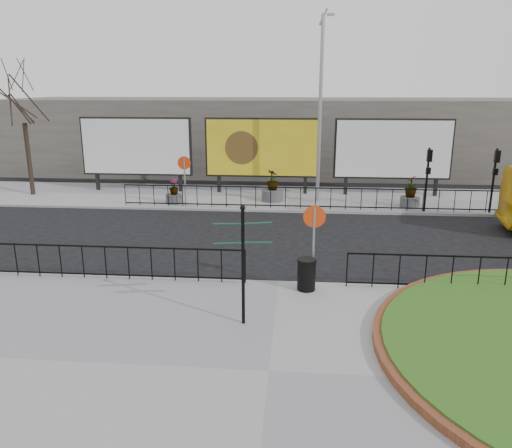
# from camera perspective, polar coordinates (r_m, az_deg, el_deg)

# --- Properties ---
(ground) EXTENTS (90.00, 90.00, 0.00)m
(ground) POSITION_cam_1_polar(r_m,az_deg,el_deg) (15.35, 2.63, -6.92)
(ground) COLOR black
(ground) RESTS_ON ground
(pavement_near) EXTENTS (30.00, 10.00, 0.12)m
(pavement_near) POSITION_cam_1_polar(r_m,az_deg,el_deg) (10.87, 1.49, -16.69)
(pavement_near) COLOR gray
(pavement_near) RESTS_ON ground
(pavement_far) EXTENTS (44.00, 6.00, 0.12)m
(pavement_far) POSITION_cam_1_polar(r_m,az_deg,el_deg) (26.82, 3.71, 2.99)
(pavement_far) COLOR gray
(pavement_far) RESTS_ON ground
(railing_near_left) EXTENTS (10.00, 0.10, 1.10)m
(railing_near_left) POSITION_cam_1_polar(r_m,az_deg,el_deg) (16.19, -19.17, -4.06)
(railing_near_left) COLOR black
(railing_near_left) RESTS_ON pavement_near
(railing_near_right) EXTENTS (9.00, 0.10, 1.10)m
(railing_near_right) POSITION_cam_1_polar(r_m,az_deg,el_deg) (15.98, 26.70, -5.15)
(railing_near_right) COLOR black
(railing_near_right) RESTS_ON pavement_near
(railing_far) EXTENTS (18.00, 0.10, 1.10)m
(railing_far) POSITION_cam_1_polar(r_m,az_deg,el_deg) (24.05, 5.96, 2.97)
(railing_far) COLOR black
(railing_far) RESTS_ON pavement_far
(speed_sign_far) EXTENTS (0.64, 0.07, 2.47)m
(speed_sign_far) POSITION_cam_1_polar(r_m,az_deg,el_deg) (24.54, -8.18, 6.11)
(speed_sign_far) COLOR gray
(speed_sign_far) RESTS_ON pavement_far
(speed_sign_near) EXTENTS (0.64, 0.07, 2.47)m
(speed_sign_near) POSITION_cam_1_polar(r_m,az_deg,el_deg) (14.35, 6.65, -0.53)
(speed_sign_near) COLOR gray
(speed_sign_near) RESTS_ON pavement_near
(billboard_left) EXTENTS (6.20, 0.31, 4.10)m
(billboard_left) POSITION_cam_1_polar(r_m,az_deg,el_deg) (28.80, -13.51, 8.58)
(billboard_left) COLOR black
(billboard_left) RESTS_ON pavement_far
(billboard_mid) EXTENTS (6.20, 0.31, 4.10)m
(billboard_mid) POSITION_cam_1_polar(r_m,az_deg,el_deg) (27.43, 0.68, 8.67)
(billboard_mid) COLOR black
(billboard_mid) RESTS_ON pavement_far
(billboard_right) EXTENTS (6.20, 0.31, 4.10)m
(billboard_right) POSITION_cam_1_polar(r_m,az_deg,el_deg) (27.80, 15.37, 8.22)
(billboard_right) COLOR black
(billboard_right) RESTS_ON pavement_far
(lamp_post) EXTENTS (0.74, 0.18, 9.23)m
(lamp_post) POSITION_cam_1_polar(r_m,az_deg,el_deg) (25.23, 7.36, 13.03)
(lamp_post) COLOR gray
(lamp_post) RESTS_ON pavement_far
(signal_pole_a) EXTENTS (0.22, 0.26, 3.00)m
(signal_pole_a) POSITION_cam_1_polar(r_m,az_deg,el_deg) (24.56, 19.06, 5.85)
(signal_pole_a) COLOR black
(signal_pole_a) RESTS_ON pavement_far
(signal_pole_b) EXTENTS (0.22, 0.26, 3.00)m
(signal_pole_b) POSITION_cam_1_polar(r_m,az_deg,el_deg) (25.46, 25.65, 5.49)
(signal_pole_b) COLOR black
(signal_pole_b) RESTS_ON pavement_far
(tree_left) EXTENTS (2.00, 2.00, 7.00)m
(tree_left) POSITION_cam_1_polar(r_m,az_deg,el_deg) (29.59, -24.86, 9.76)
(tree_left) COLOR #2D2119
(tree_left) RESTS_ON pavement_far
(building_backdrop) EXTENTS (40.00, 10.00, 5.00)m
(building_backdrop) POSITION_cam_1_polar(r_m,az_deg,el_deg) (36.34, 4.15, 10.15)
(building_backdrop) COLOR #615D55
(building_backdrop) RESTS_ON ground
(fingerpost_sign) EXTENTS (1.42, 0.46, 3.04)m
(fingerpost_sign) POSITION_cam_1_polar(r_m,az_deg,el_deg) (12.03, -1.50, -3.42)
(fingerpost_sign) COLOR black
(fingerpost_sign) RESTS_ON pavement_near
(litter_bin) EXTENTS (0.57, 0.57, 0.94)m
(litter_bin) POSITION_cam_1_polar(r_m,az_deg,el_deg) (14.57, 5.79, -5.74)
(litter_bin) COLOR black
(litter_bin) RESTS_ON pavement_near
(planter_a) EXTENTS (0.86, 0.86, 1.28)m
(planter_a) POSITION_cam_1_polar(r_m,az_deg,el_deg) (25.58, -9.34, 3.37)
(planter_a) COLOR #4C4C4F
(planter_a) RESTS_ON pavement_far
(planter_b) EXTENTS (1.10, 1.10, 1.63)m
(planter_b) POSITION_cam_1_polar(r_m,az_deg,el_deg) (25.74, 1.89, 3.92)
(planter_b) COLOR #4C4C4F
(planter_b) RESTS_ON pavement_far
(planter_c) EXTENTS (0.94, 0.94, 1.56)m
(planter_c) POSITION_cam_1_polar(r_m,az_deg,el_deg) (25.56, 17.23, 3.24)
(planter_c) COLOR #4C4C4F
(planter_c) RESTS_ON pavement_far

